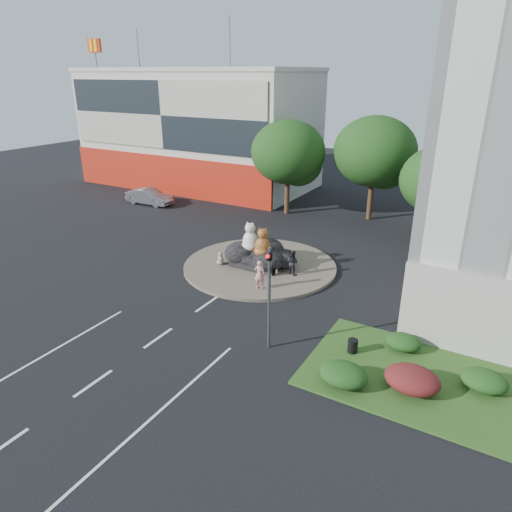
{
  "coord_description": "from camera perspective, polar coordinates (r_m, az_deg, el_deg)",
  "views": [
    {
      "loc": [
        13.59,
        -14.06,
        11.97
      ],
      "look_at": [
        1.27,
        7.29,
        2.0
      ],
      "focal_mm": 32.0,
      "sensor_mm": 36.0,
      "label": 1
    }
  ],
  "objects": [
    {
      "name": "ground",
      "position": [
        22.93,
        -12.11,
        -10.0
      ],
      "size": [
        120.0,
        120.0,
        0.0
      ],
      "primitive_type": "plane",
      "color": "black",
      "rests_on": "ground"
    },
    {
      "name": "kitten_white",
      "position": [
        28.49,
        2.33,
        -1.6
      ],
      "size": [
        0.51,
        0.46,
        0.73
      ],
      "primitive_type": null,
      "rotation": [
        0.0,
        0.0,
        0.2
      ],
      "color": "white",
      "rests_on": "roundabout_island"
    },
    {
      "name": "pedestrian_dark",
      "position": [
        28.42,
        4.59,
        -0.78
      ],
      "size": [
        0.9,
        0.78,
        1.59
      ],
      "primitive_type": "imported",
      "rotation": [
        0.0,
        0.0,
        2.88
      ],
      "color": "black",
      "rests_on": "roundabout_island"
    },
    {
      "name": "tree_mid",
      "position": [
        40.07,
        14.71,
        12.12
      ],
      "size": [
        6.84,
        6.84,
        8.76
      ],
      "color": "#382314",
      "rests_on": "ground"
    },
    {
      "name": "tree_left",
      "position": [
        40.71,
        4.16,
        12.46
      ],
      "size": [
        6.46,
        6.46,
        8.27
      ],
      "color": "#382314",
      "rests_on": "ground"
    },
    {
      "name": "pedestrian_pink",
      "position": [
        26.42,
        0.45,
        -2.33
      ],
      "size": [
        0.74,
        0.6,
        1.76
      ],
      "primitive_type": "imported",
      "rotation": [
        0.0,
        0.0,
        3.45
      ],
      "color": "tan",
      "rests_on": "roundabout_island"
    },
    {
      "name": "hedge_mid_green",
      "position": [
        20.97,
        26.65,
        -13.75
      ],
      "size": [
        1.8,
        1.44,
        0.81
      ],
      "primitive_type": "ellipsoid",
      "color": "black",
      "rests_on": "grass_verge"
    },
    {
      "name": "shophouse_block",
      "position": [
        52.86,
        -7.2,
        15.58
      ],
      "size": [
        25.2,
        12.3,
        17.4
      ],
      "color": "beige",
      "rests_on": "ground"
    },
    {
      "name": "rock_plinth",
      "position": [
        29.87,
        0.5,
        -0.25
      ],
      "size": [
        3.2,
        2.6,
        0.9
      ],
      "primitive_type": null,
      "color": "black",
      "rests_on": "roundabout_island"
    },
    {
      "name": "litter_bin",
      "position": [
        21.52,
        11.99,
        -10.92
      ],
      "size": [
        0.53,
        0.53,
        0.64
      ],
      "primitive_type": "cylinder",
      "rotation": [
        0.0,
        0.0,
        -0.18
      ],
      "color": "black",
      "rests_on": "grass_verge"
    },
    {
      "name": "cat_white",
      "position": [
        29.53,
        -0.73,
        2.48
      ],
      "size": [
        1.2,
        1.04,
        1.99
      ],
      "primitive_type": null,
      "rotation": [
        0.0,
        0.0,
        0.0
      ],
      "color": "silver",
      "rests_on": "rock_plinth"
    },
    {
      "name": "cat_tabby",
      "position": [
        28.71,
        0.84,
        1.8
      ],
      "size": [
        1.46,
        1.39,
        1.9
      ],
      "primitive_type": null,
      "rotation": [
        0.0,
        0.0,
        0.46
      ],
      "color": "#AC5523",
      "rests_on": "rock_plinth"
    },
    {
      "name": "grass_verge",
      "position": [
        20.87,
        20.72,
        -14.44
      ],
      "size": [
        10.0,
        6.0,
        0.12
      ],
      "primitive_type": "cube",
      "color": "#29531B",
      "rests_on": "ground"
    },
    {
      "name": "parked_car",
      "position": [
        45.67,
        -13.18,
        7.25
      ],
      "size": [
        4.8,
        1.91,
        1.55
      ],
      "primitive_type": "imported",
      "rotation": [
        0.0,
        0.0,
        1.63
      ],
      "color": "#95979B",
      "rests_on": "ground"
    },
    {
      "name": "roundabout_island",
      "position": [
        30.08,
        0.49,
        -1.22
      ],
      "size": [
        10.0,
        10.0,
        0.2
      ],
      "primitive_type": "cylinder",
      "color": "brown",
      "rests_on": "ground"
    },
    {
      "name": "street_lamp",
      "position": [
        23.29,
        26.41,
        1.07
      ],
      "size": [
        2.34,
        0.22,
        8.06
      ],
      "color": "#595B60",
      "rests_on": "ground"
    },
    {
      "name": "tree_right",
      "position": [
        35.2,
        22.18,
        8.37
      ],
      "size": [
        5.7,
        5.7,
        7.3
      ],
      "color": "#382314",
      "rests_on": "ground"
    },
    {
      "name": "traffic_light",
      "position": [
        20.0,
        1.93,
        -2.68
      ],
      "size": [
        0.44,
        1.24,
        5.0
      ],
      "color": "#595B60",
      "rests_on": "ground"
    },
    {
      "name": "hedge_red",
      "position": [
        19.79,
        18.94,
        -14.4
      ],
      "size": [
        2.2,
        1.76,
        0.99
      ],
      "primitive_type": "ellipsoid",
      "color": "#531617",
      "rests_on": "grass_verge"
    },
    {
      "name": "kitten_calico",
      "position": [
        30.0,
        -4.46,
        -0.22
      ],
      "size": [
        0.71,
        0.69,
        0.9
      ],
      "primitive_type": null,
      "rotation": [
        0.0,
        0.0,
        -0.62
      ],
      "color": "silver",
      "rests_on": "roundabout_island"
    },
    {
      "name": "hedge_near_green",
      "position": [
        19.44,
        10.88,
        -14.35
      ],
      "size": [
        2.0,
        1.6,
        0.9
      ],
      "primitive_type": "ellipsoid",
      "color": "black",
      "rests_on": "grass_verge"
    },
    {
      "name": "hedge_back_green",
      "position": [
        22.31,
        17.92,
        -10.19
      ],
      "size": [
        1.6,
        1.28,
        0.72
      ],
      "primitive_type": "ellipsoid",
      "color": "black",
      "rests_on": "grass_verge"
    }
  ]
}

